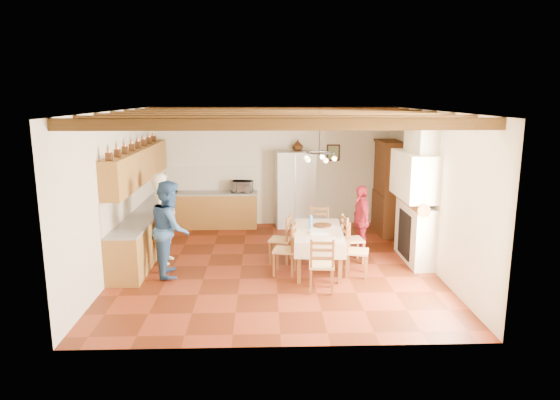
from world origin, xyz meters
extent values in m
cube|color=#511D0B|center=(0.00, 0.00, -0.01)|extent=(6.00, 6.50, 0.02)
cube|color=silver|center=(0.00, 0.00, 3.01)|extent=(6.00, 6.50, 0.02)
cube|color=beige|center=(0.00, 3.26, 1.50)|extent=(6.00, 0.02, 3.00)
cube|color=beige|center=(0.00, -3.26, 1.50)|extent=(6.00, 0.02, 3.00)
cube|color=beige|center=(-3.01, 0.00, 1.50)|extent=(0.02, 6.50, 3.00)
cube|color=beige|center=(3.01, 0.00, 1.50)|extent=(0.02, 6.50, 3.00)
cube|color=brown|center=(-2.70, 1.05, 0.43)|extent=(0.60, 4.30, 0.86)
cube|color=brown|center=(-1.55, 2.95, 0.43)|extent=(2.30, 0.60, 0.86)
cube|color=slate|center=(-2.70, 1.05, 0.88)|extent=(0.62, 4.30, 0.04)
cube|color=slate|center=(-1.55, 2.95, 0.88)|extent=(2.34, 0.62, 0.04)
cube|color=beige|center=(-2.98, 1.05, 1.20)|extent=(0.03, 4.30, 0.60)
cube|color=beige|center=(-1.55, 3.23, 1.20)|extent=(2.30, 0.03, 0.60)
cube|color=brown|center=(-2.83, 1.05, 1.85)|extent=(0.35, 4.20, 0.70)
cube|color=black|center=(1.55, 3.23, 1.85)|extent=(0.34, 0.03, 0.42)
cube|color=silver|center=(0.55, 3.08, 0.96)|extent=(1.04, 0.89, 1.91)
cube|color=white|center=(0.81, -0.20, 0.75)|extent=(1.01, 1.81, 0.05)
cube|color=brown|center=(0.40, -0.96, 0.36)|extent=(0.07, 0.07, 0.73)
cube|color=brown|center=(1.12, -1.00, 0.36)|extent=(0.07, 0.07, 0.73)
cube|color=brown|center=(0.50, 0.61, 0.36)|extent=(0.07, 0.07, 0.73)
cube|color=brown|center=(1.23, 0.56, 0.36)|extent=(0.07, 0.07, 0.73)
torus|color=black|center=(0.81, -0.20, 2.25)|extent=(0.47, 0.47, 0.03)
imported|color=white|center=(-2.20, 0.28, 0.90)|extent=(0.46, 0.68, 1.81)
imported|color=#2E538B|center=(-1.94, -0.42, 0.89)|extent=(0.79, 0.95, 1.78)
imported|color=#B52033|center=(1.82, 0.74, 0.73)|extent=(0.44, 0.88, 1.45)
imported|color=silver|center=(-0.76, 2.95, 1.04)|extent=(0.55, 0.41, 0.28)
imported|color=#3B1B0C|center=(0.64, 3.08, 2.05)|extent=(0.32, 0.32, 0.28)
camera|label=1|loc=(-0.22, -9.34, 3.29)|focal=32.00mm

